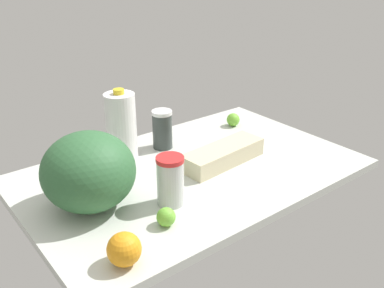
# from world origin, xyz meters

# --- Properties ---
(countertop) EXTENTS (1.20, 0.76, 0.03)m
(countertop) POSITION_xyz_m (0.00, 0.00, 0.01)
(countertop) COLOR silver
(countertop) RESTS_ON ground
(tumbler_cup) EXTENTS (0.09, 0.09, 0.16)m
(tumbler_cup) POSITION_xyz_m (-0.19, -0.14, 0.11)
(tumbler_cup) COLOR silver
(tumbler_cup) RESTS_ON countertop
(egg_carton) EXTENTS (0.35, 0.14, 0.07)m
(egg_carton) POSITION_xyz_m (0.12, -0.03, 0.06)
(egg_carton) COLOR beige
(egg_carton) RESTS_ON countertop
(watermelon) EXTENTS (0.28, 0.28, 0.24)m
(watermelon) POSITION_xyz_m (-0.39, 0.00, 0.15)
(watermelon) COLOR #316438
(watermelon) RESTS_ON countertop
(milk_jug) EXTENTS (0.11, 0.11, 0.27)m
(milk_jug) POSITION_xyz_m (-0.15, 0.24, 0.16)
(milk_jug) COLOR white
(milk_jug) RESTS_ON countertop
(shaker_bottle) EXTENTS (0.08, 0.08, 0.16)m
(shaker_bottle) POSITION_xyz_m (0.02, 0.22, 0.11)
(shaker_bottle) COLOR #303836
(shaker_bottle) RESTS_ON countertop
(lime_by_jug) EXTENTS (0.06, 0.06, 0.06)m
(lime_by_jug) POSITION_xyz_m (-0.27, -0.23, 0.06)
(lime_by_jug) COLOR #6CB737
(lime_by_jug) RESTS_ON countertop
(orange_far_back) EXTENTS (0.09, 0.09, 0.09)m
(orange_far_back) POSITION_xyz_m (-0.45, -0.30, 0.07)
(orange_far_back) COLOR orange
(orange_far_back) RESTS_ON countertop
(lime_beside_bowl) EXTENTS (0.06, 0.06, 0.06)m
(lime_beside_bowl) POSITION_xyz_m (0.40, 0.21, 0.06)
(lime_beside_bowl) COLOR #6FBA35
(lime_beside_bowl) RESTS_ON countertop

